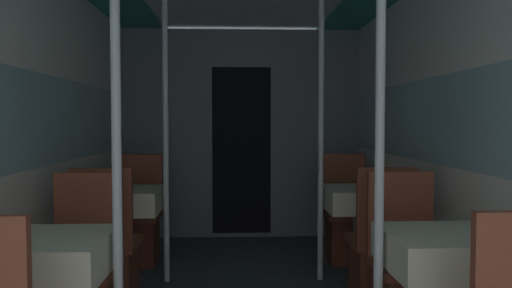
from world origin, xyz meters
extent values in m
cube|color=silver|center=(-1.31, 1.85, 1.14)|extent=(0.05, 6.50, 2.27)
cube|color=#9EC6D1|center=(-1.30, 1.85, 1.28)|extent=(0.03, 5.98, 0.59)
cube|color=silver|center=(1.31, 1.85, 1.14)|extent=(0.05, 6.50, 2.27)
cube|color=#9EC6D1|center=(1.30, 1.85, 1.28)|extent=(0.03, 5.98, 0.59)
cube|color=slate|center=(0.00, 4.14, 1.14)|extent=(2.57, 0.08, 2.27)
cube|color=black|center=(0.00, 4.10, 0.95)|extent=(0.64, 0.01, 1.82)
cube|color=#93704C|center=(-0.94, 0.98, 0.73)|extent=(0.53, 0.53, 0.02)
cube|color=beige|center=(-0.94, 0.98, 0.65)|extent=(0.57, 0.57, 0.18)
cube|color=brown|center=(-0.94, 1.47, 0.43)|extent=(0.40, 0.40, 0.05)
cube|color=brown|center=(-0.94, 1.65, 0.71)|extent=(0.40, 0.04, 0.52)
cylinder|color=silver|center=(-0.61, 0.98, 1.14)|extent=(0.05, 0.05, 2.27)
cylinder|color=#4C4C51|center=(-0.94, 2.60, 0.01)|extent=(0.29, 0.29, 0.01)
cylinder|color=#B7B7BC|center=(-0.94, 2.60, 0.37)|extent=(0.12, 0.12, 0.70)
cube|color=#93704C|center=(-0.94, 2.60, 0.73)|extent=(0.53, 0.53, 0.02)
cube|color=beige|center=(-0.94, 2.60, 0.65)|extent=(0.57, 0.57, 0.18)
cube|color=brown|center=(-0.94, 2.11, 0.20)|extent=(0.34, 0.34, 0.40)
cube|color=brown|center=(-0.94, 2.11, 0.43)|extent=(0.40, 0.40, 0.05)
cube|color=brown|center=(-0.94, 1.93, 0.71)|extent=(0.40, 0.04, 0.52)
cube|color=brown|center=(-0.94, 3.10, 0.20)|extent=(0.34, 0.34, 0.40)
cube|color=brown|center=(-0.94, 3.10, 0.43)|extent=(0.40, 0.40, 0.05)
cube|color=brown|center=(-0.94, 3.28, 0.71)|extent=(0.40, 0.04, 0.52)
cylinder|color=silver|center=(-0.61, 2.60, 1.14)|extent=(0.05, 0.05, 2.27)
cube|color=#93704C|center=(0.94, 0.98, 0.73)|extent=(0.53, 0.53, 0.02)
cube|color=beige|center=(0.94, 0.98, 0.65)|extent=(0.57, 0.57, 0.18)
cube|color=brown|center=(0.94, 1.47, 0.43)|extent=(0.40, 0.40, 0.05)
cube|color=brown|center=(0.94, 1.65, 0.71)|extent=(0.40, 0.04, 0.52)
cylinder|color=silver|center=(0.61, 0.98, 1.14)|extent=(0.05, 0.05, 2.27)
cylinder|color=#4C4C51|center=(0.94, 2.60, 0.01)|extent=(0.29, 0.29, 0.01)
cylinder|color=#B7B7BC|center=(0.94, 2.60, 0.37)|extent=(0.12, 0.12, 0.70)
cube|color=#93704C|center=(0.94, 2.60, 0.73)|extent=(0.53, 0.53, 0.02)
cube|color=beige|center=(0.94, 2.60, 0.65)|extent=(0.57, 0.57, 0.18)
cube|color=brown|center=(0.94, 2.11, 0.20)|extent=(0.34, 0.34, 0.40)
cube|color=brown|center=(0.94, 2.11, 0.43)|extent=(0.40, 0.40, 0.05)
cube|color=brown|center=(0.94, 1.93, 0.71)|extent=(0.40, 0.04, 0.52)
cube|color=brown|center=(0.94, 3.10, 0.20)|extent=(0.34, 0.34, 0.40)
cube|color=brown|center=(0.94, 3.10, 0.43)|extent=(0.40, 0.40, 0.05)
cube|color=brown|center=(0.94, 3.28, 0.71)|extent=(0.40, 0.04, 0.52)
cylinder|color=silver|center=(0.61, 2.60, 1.14)|extent=(0.05, 0.05, 2.27)
camera|label=1|loc=(-0.06, -1.34, 1.28)|focal=35.00mm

